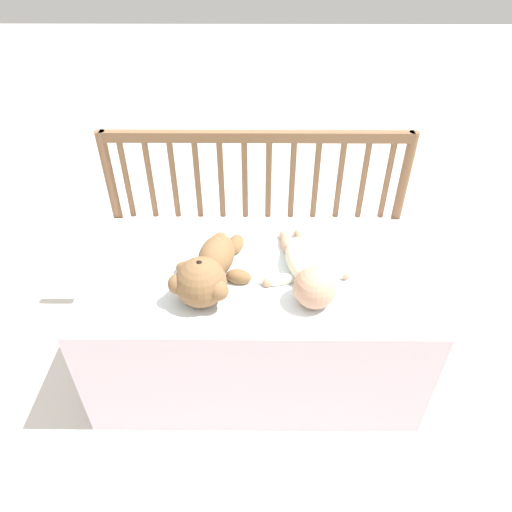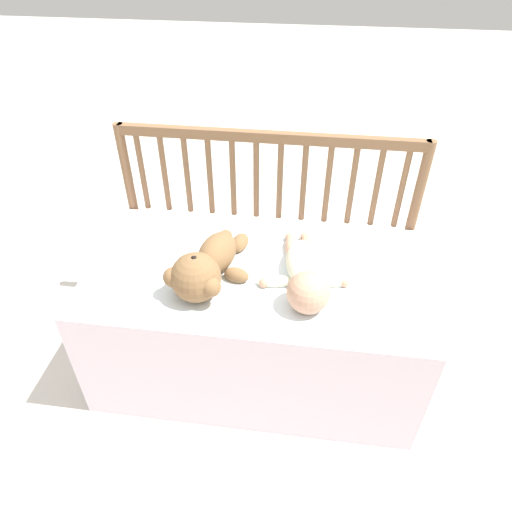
# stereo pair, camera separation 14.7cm
# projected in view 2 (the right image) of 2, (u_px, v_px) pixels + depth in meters

# --- Properties ---
(ground_plane) EXTENTS (12.00, 12.00, 0.00)m
(ground_plane) POSITION_uv_depth(u_px,v_px,m) (256.00, 360.00, 1.80)
(ground_plane) COLOR silver
(crib_mattress) EXTENTS (1.12, 0.61, 0.47)m
(crib_mattress) POSITION_uv_depth(u_px,v_px,m) (256.00, 319.00, 1.66)
(crib_mattress) COLOR silver
(crib_mattress) RESTS_ON ground_plane
(crib_rail) EXTENTS (1.12, 0.04, 0.81)m
(crib_rail) POSITION_uv_depth(u_px,v_px,m) (268.00, 192.00, 1.70)
(crib_rail) COLOR brown
(crib_rail) RESTS_ON ground_plane
(blanket) EXTENTS (0.80, 0.52, 0.01)m
(blanket) POSITION_uv_depth(u_px,v_px,m) (260.00, 270.00, 1.51)
(blanket) COLOR white
(blanket) RESTS_ON crib_mattress
(teddy_bear) EXTENTS (0.26, 0.40, 0.16)m
(teddy_bear) POSITION_uv_depth(u_px,v_px,m) (206.00, 266.00, 1.42)
(teddy_bear) COLOR olive
(teddy_bear) RESTS_ON crib_mattress
(baby) EXTENTS (0.30, 0.42, 0.13)m
(baby) POSITION_uv_depth(u_px,v_px,m) (305.00, 274.00, 1.42)
(baby) COLOR #EAEACC
(baby) RESTS_ON crib_mattress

